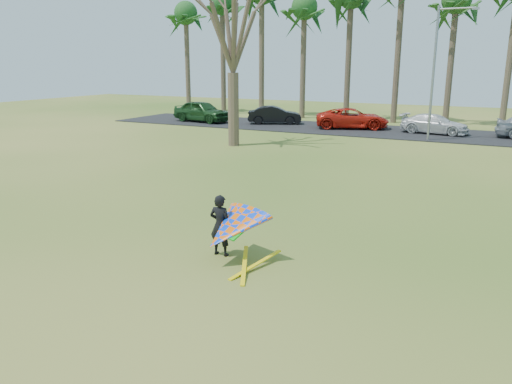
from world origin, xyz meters
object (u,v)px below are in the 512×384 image
at_px(car_3, 435,124).
at_px(bare_tree_left, 232,23).
at_px(streetlight, 437,68).
at_px(car_0, 202,111).
at_px(car_2, 352,118).
at_px(kite_flyer, 230,228).
at_px(car_1, 275,115).

bearing_deg(car_3, bare_tree_left, 143.66).
distance_m(streetlight, car_3, 4.97).
bearing_deg(car_0, streetlight, -87.32).
height_order(car_2, kite_flyer, kite_flyer).
distance_m(bare_tree_left, streetlight, 12.58).
relative_size(car_1, kite_flyer, 1.75).
bearing_deg(car_1, bare_tree_left, 167.06).
bearing_deg(car_3, car_2, 96.11).
bearing_deg(streetlight, car_3, 93.99).
distance_m(bare_tree_left, car_1, 12.31).
bearing_deg(car_1, car_2, -114.66).
height_order(car_0, car_2, car_0).
bearing_deg(kite_flyer, car_3, 86.98).
distance_m(car_1, car_3, 12.06).
distance_m(streetlight, kite_flyer, 22.89).
bearing_deg(streetlight, car_1, 164.37).
bearing_deg(car_2, kite_flyer, 170.91).
xyz_separation_m(car_0, car_2, (12.18, 1.33, -0.12)).
distance_m(bare_tree_left, kite_flyer, 18.77).
bearing_deg(kite_flyer, car_2, 99.67).
bearing_deg(streetlight, kite_flyer, -94.03).
bearing_deg(car_2, car_1, 71.04).
xyz_separation_m(streetlight, car_2, (-6.01, 3.41, -3.67)).
height_order(car_2, car_3, car_2).
distance_m(car_1, kite_flyer, 28.10).
xyz_separation_m(bare_tree_left, car_1, (-2.13, 10.44, -6.17)).
xyz_separation_m(streetlight, car_1, (-12.29, 3.44, -3.72)).
bearing_deg(car_0, bare_tree_left, -129.29).
distance_m(car_0, car_2, 12.26).
distance_m(bare_tree_left, car_2, 12.77).
xyz_separation_m(bare_tree_left, car_3, (9.93, 10.25, -6.20)).
height_order(car_1, kite_flyer, kite_flyer).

